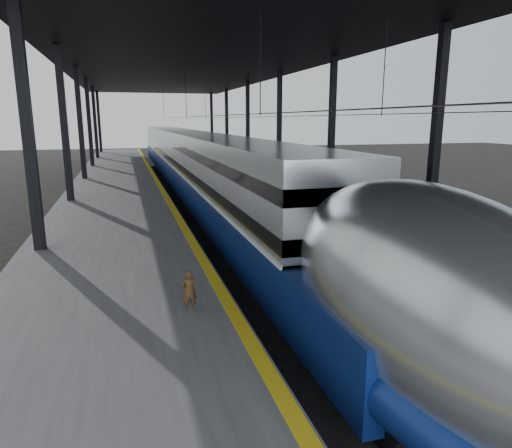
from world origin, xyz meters
name	(u,v)px	position (x,y,z in m)	size (l,w,h in m)	color
ground	(242,315)	(0.00, 0.00, 0.00)	(160.00, 160.00, 0.00)	black
platform	(117,194)	(-3.50, 20.00, 0.50)	(6.00, 80.00, 1.00)	#4C4C4F
yellow_strip	(159,184)	(-0.70, 20.00, 1.00)	(0.30, 80.00, 0.01)	gold
rails	(234,194)	(4.50, 20.00, 0.08)	(6.52, 80.00, 0.16)	slate
canopy	(194,60)	(1.90, 20.00, 9.12)	(18.00, 75.00, 9.47)	black
tgv_train	(192,164)	(2.00, 22.66, 2.06)	(3.07, 65.20, 4.41)	#B3B6BB
second_train	(219,152)	(7.00, 37.52, 1.90)	(2.73, 56.05, 3.75)	navy
child	(189,291)	(-1.64, -1.58, 1.48)	(0.35, 0.23, 0.97)	#472E17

